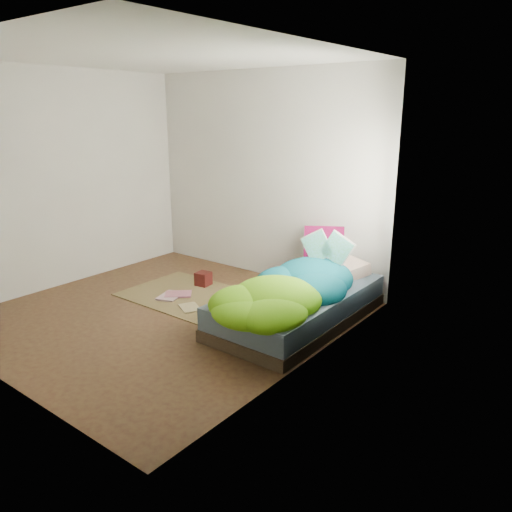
{
  "coord_description": "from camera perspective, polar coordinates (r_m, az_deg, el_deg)",
  "views": [
    {
      "loc": [
        3.8,
        -3.34,
        2.11
      ],
      "look_at": [
        0.64,
        0.75,
        0.6
      ],
      "focal_mm": 35.0,
      "sensor_mm": 36.0,
      "label": 1
    }
  ],
  "objects": [
    {
      "name": "wooden_box",
      "position": [
        6.24,
        -6.04,
        -2.59
      ],
      "size": [
        0.19,
        0.19,
        0.16
      ],
      "primitive_type": "cube",
      "rotation": [
        0.0,
        0.0,
        0.14
      ],
      "color": "#3D0E0D",
      "rests_on": "rug"
    },
    {
      "name": "ground",
      "position": [
        5.48,
        -10.24,
        -6.58
      ],
      "size": [
        3.5,
        3.5,
        0.0
      ],
      "primitive_type": "cube",
      "color": "#412319",
      "rests_on": "ground"
    },
    {
      "name": "open_book",
      "position": [
        5.26,
        8.15,
        2.0
      ],
      "size": [
        0.48,
        0.19,
        0.28
      ],
      "primitive_type": null,
      "rotation": [
        0.0,
        0.0,
        0.19
      ],
      "color": "green",
      "rests_on": "duvet"
    },
    {
      "name": "pillow_magenta",
      "position": [
        5.92,
        7.74,
        1.12
      ],
      "size": [
        0.47,
        0.36,
        0.46
      ],
      "primitive_type": "cube",
      "rotation": [
        0.0,
        0.0,
        0.55
      ],
      "color": "#550520",
      "rests_on": "bed"
    },
    {
      "name": "floor_book_b",
      "position": [
        6.06,
        -8.77,
        -3.98
      ],
      "size": [
        0.38,
        0.37,
        0.03
      ],
      "primitive_type": "imported",
      "rotation": [
        0.0,
        0.0,
        -0.85
      ],
      "color": "#CA7482",
      "rests_on": "rug"
    },
    {
      "name": "pillow_floral",
      "position": [
        5.73,
        9.76,
        -1.2
      ],
      "size": [
        0.69,
        0.59,
        0.13
      ],
      "primitive_type": "cube",
      "rotation": [
        0.0,
        0.0,
        -0.45
      ],
      "color": "#EEE3CE",
      "rests_on": "bed"
    },
    {
      "name": "bed",
      "position": [
        5.19,
        4.87,
        -5.71
      ],
      "size": [
        1.0,
        2.0,
        0.34
      ],
      "color": "#33251C",
      "rests_on": "ground"
    },
    {
      "name": "rug",
      "position": [
        5.93,
        -7.29,
        -4.59
      ],
      "size": [
        1.6,
        1.1,
        0.01
      ],
      "primitive_type": "cube",
      "color": "brown",
      "rests_on": "ground"
    },
    {
      "name": "floor_book_a",
      "position": [
        5.98,
        -10.72,
        -4.39
      ],
      "size": [
        0.32,
        0.37,
        0.02
      ],
      "primitive_type": "imported",
      "rotation": [
        0.0,
        0.0,
        0.31
      ],
      "color": "beige",
      "rests_on": "rug"
    },
    {
      "name": "room_walls",
      "position": [
        5.08,
        -11.02,
        10.57
      ],
      "size": [
        3.54,
        3.54,
        2.62
      ],
      "color": "silver",
      "rests_on": "ground"
    },
    {
      "name": "duvet",
      "position": [
        4.89,
        3.56,
        -2.78
      ],
      "size": [
        0.96,
        1.84,
        0.34
      ],
      "primitive_type": null,
      "color": "#065C67",
      "rests_on": "bed"
    },
    {
      "name": "floor_book_c",
      "position": [
        5.53,
        -8.55,
        -6.04
      ],
      "size": [
        0.33,
        0.3,
        0.02
      ],
      "primitive_type": "imported",
      "rotation": [
        0.0,
        0.0,
        1.09
      ],
      "color": "tan",
      "rests_on": "rug"
    }
  ]
}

